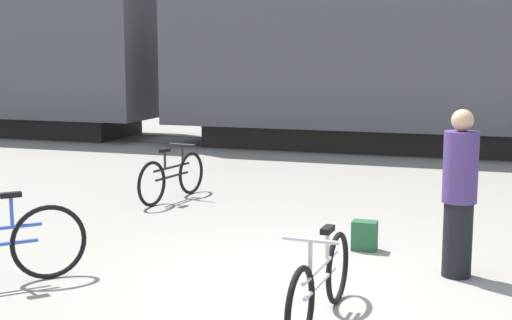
{
  "coord_description": "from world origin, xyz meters",
  "views": [
    {
      "loc": [
        1.7,
        -6.45,
        2.25
      ],
      "look_at": [
        -0.7,
        0.78,
        1.1
      ],
      "focal_mm": 50.0,
      "sensor_mm": 36.0,
      "label": 1
    }
  ],
  "objects_px": {
    "bicycle_black": "(172,177)",
    "bicycle_silver": "(320,284)",
    "freight_train": "(418,19)",
    "backpack": "(364,236)",
    "person_in_purple": "(459,194)"
  },
  "relations": [
    {
      "from": "bicycle_black",
      "to": "backpack",
      "type": "bearing_deg",
      "value": -29.72
    },
    {
      "from": "bicycle_silver",
      "to": "backpack",
      "type": "xyz_separation_m",
      "value": [
        -0.04,
        2.37,
        -0.18
      ]
    },
    {
      "from": "backpack",
      "to": "bicycle_silver",
      "type": "bearing_deg",
      "value": -89.07
    },
    {
      "from": "bicycle_black",
      "to": "person_in_purple",
      "type": "distance_m",
      "value": 5.07
    },
    {
      "from": "bicycle_silver",
      "to": "freight_train",
      "type": "bearing_deg",
      "value": 92.09
    },
    {
      "from": "freight_train",
      "to": "person_in_purple",
      "type": "xyz_separation_m",
      "value": [
        1.42,
        -9.51,
        -2.16
      ]
    },
    {
      "from": "bicycle_black",
      "to": "bicycle_silver",
      "type": "bearing_deg",
      "value": -51.88
    },
    {
      "from": "freight_train",
      "to": "backpack",
      "type": "distance_m",
      "value": 9.29
    },
    {
      "from": "bicycle_black",
      "to": "bicycle_silver",
      "type": "distance_m",
      "value": 5.4
    },
    {
      "from": "backpack",
      "to": "person_in_purple",
      "type": "bearing_deg",
      "value": -32.51
    },
    {
      "from": "freight_train",
      "to": "backpack",
      "type": "relative_size",
      "value": 107.87
    },
    {
      "from": "bicycle_silver",
      "to": "backpack",
      "type": "relative_size",
      "value": 5.15
    },
    {
      "from": "freight_train",
      "to": "bicycle_black",
      "type": "height_order",
      "value": "freight_train"
    },
    {
      "from": "freight_train",
      "to": "bicycle_black",
      "type": "relative_size",
      "value": 21.18
    },
    {
      "from": "bicycle_silver",
      "to": "backpack",
      "type": "height_order",
      "value": "bicycle_silver"
    }
  ]
}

